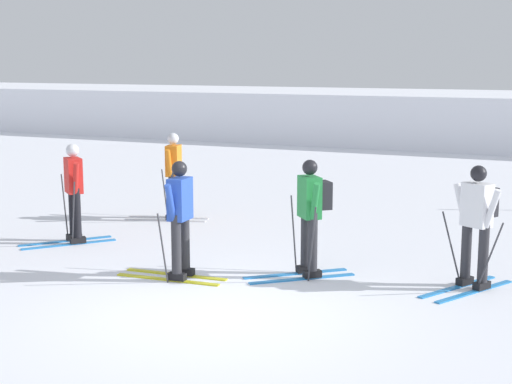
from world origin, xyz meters
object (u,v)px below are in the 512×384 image
(skier_green, at_px, (311,212))
(skier_white, at_px, (477,220))
(skier_orange, at_px, (173,173))
(skier_blue, at_px, (180,216))
(skier_red, at_px, (73,190))

(skier_green, xyz_separation_m, skier_white, (2.28, 0.37, -0.00))
(skier_white, bearing_deg, skier_orange, 159.14)
(skier_blue, height_order, skier_red, same)
(skier_blue, xyz_separation_m, skier_green, (1.66, 0.89, 0.04))
(skier_blue, height_order, skier_orange, same)
(skier_white, height_order, skier_orange, same)
(skier_blue, xyz_separation_m, skier_white, (3.93, 1.26, 0.04))
(skier_red, distance_m, skier_orange, 2.45)
(skier_white, bearing_deg, skier_blue, -162.22)
(skier_green, xyz_separation_m, skier_red, (-4.41, 0.32, -0.04))
(skier_white, distance_m, skier_orange, 6.53)
(skier_green, relative_size, skier_orange, 1.00)
(skier_blue, relative_size, skier_orange, 1.00)
(skier_red, bearing_deg, skier_blue, -23.68)
(skier_blue, distance_m, skier_green, 1.88)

